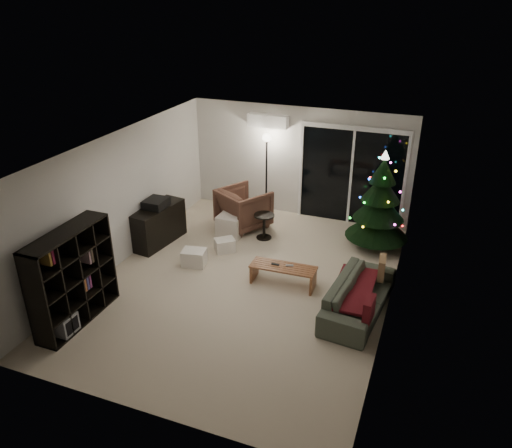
% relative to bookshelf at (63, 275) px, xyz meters
% --- Properties ---
extents(room, '(6.50, 7.51, 2.60)m').
position_rel_bookshelf_xyz_m(room, '(2.71, 3.44, 0.24)').
color(room, beige).
rests_on(room, ground).
extents(bookshelf, '(0.60, 1.60, 1.56)m').
position_rel_bookshelf_xyz_m(bookshelf, '(0.00, 0.00, 0.00)').
color(bookshelf, black).
rests_on(bookshelf, floor).
extents(media_cabinet, '(0.65, 1.33, 0.80)m').
position_rel_bookshelf_xyz_m(media_cabinet, '(0.00, 2.77, -0.38)').
color(media_cabinet, black).
rests_on(media_cabinet, floor).
extents(stereo, '(0.40, 0.48, 0.17)m').
position_rel_bookshelf_xyz_m(stereo, '(0.00, 2.77, 0.10)').
color(stereo, black).
rests_on(stereo, media_cabinet).
extents(armchair, '(1.31, 1.32, 0.89)m').
position_rel_bookshelf_xyz_m(armchair, '(1.36, 4.09, -0.34)').
color(armchair, '#3D271E').
rests_on(armchair, floor).
extents(ottoman, '(0.52, 0.52, 0.46)m').
position_rel_bookshelf_xyz_m(ottoman, '(1.26, 3.61, -0.55)').
color(ottoman, silver).
rests_on(ottoman, floor).
extents(cardboard_box_a, '(0.49, 0.41, 0.31)m').
position_rel_bookshelf_xyz_m(cardboard_box_a, '(1.11, 2.19, -0.62)').
color(cardboard_box_a, white).
rests_on(cardboard_box_a, floor).
extents(cardboard_box_b, '(0.48, 0.47, 0.27)m').
position_rel_bookshelf_xyz_m(cardboard_box_b, '(1.44, 2.90, -0.64)').
color(cardboard_box_b, white).
rests_on(cardboard_box_b, floor).
extents(side_table, '(0.57, 0.57, 0.54)m').
position_rel_bookshelf_xyz_m(side_table, '(1.97, 3.73, -0.51)').
color(side_table, black).
rests_on(side_table, floor).
extents(floor_lamp, '(0.30, 0.30, 1.88)m').
position_rel_bookshelf_xyz_m(floor_lamp, '(1.61, 4.84, 0.16)').
color(floor_lamp, black).
rests_on(floor_lamp, floor).
extents(sofa, '(0.96, 2.01, 0.57)m').
position_rel_bookshelf_xyz_m(sofa, '(4.30, 1.80, -0.50)').
color(sofa, '#424C3B').
rests_on(sofa, floor).
extents(sofa_throw, '(0.61, 1.40, 0.05)m').
position_rel_bookshelf_xyz_m(sofa_throw, '(4.20, 1.80, -0.37)').
color(sofa_throw, '#480D12').
rests_on(sofa_throw, sofa).
extents(cushion_a, '(0.14, 0.38, 0.37)m').
position_rel_bookshelf_xyz_m(cushion_a, '(4.55, 2.45, -0.27)').
color(cushion_a, '#9C6B45').
rests_on(cushion_a, sofa).
extents(cushion_b, '(0.14, 0.38, 0.37)m').
position_rel_bookshelf_xyz_m(cushion_b, '(4.55, 1.15, -0.27)').
color(cushion_b, '#480D12').
rests_on(cushion_b, sofa).
extents(coffee_table, '(1.17, 0.45, 0.37)m').
position_rel_bookshelf_xyz_m(coffee_table, '(2.90, 2.14, -0.60)').
color(coffee_table, '#965C3A').
rests_on(coffee_table, floor).
extents(remote_a, '(0.14, 0.04, 0.02)m').
position_rel_bookshelf_xyz_m(remote_a, '(2.75, 2.14, -0.40)').
color(remote_a, black).
rests_on(remote_a, coffee_table).
extents(remote_b, '(0.14, 0.08, 0.02)m').
position_rel_bookshelf_xyz_m(remote_b, '(3.00, 2.19, -0.40)').
color(remote_b, slate).
rests_on(remote_b, coffee_table).
extents(christmas_tree, '(1.43, 1.43, 2.03)m').
position_rel_bookshelf_xyz_m(christmas_tree, '(4.22, 4.21, 0.24)').
color(christmas_tree, black).
rests_on(christmas_tree, floor).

